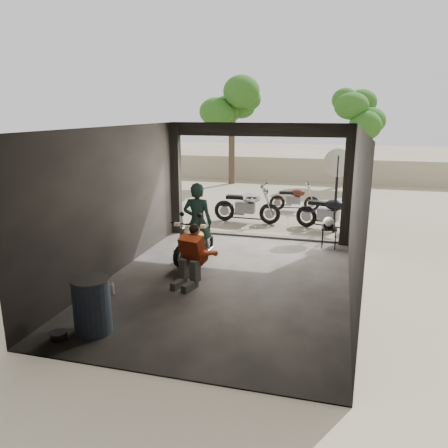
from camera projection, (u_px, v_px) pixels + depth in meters
The scene contains 16 objects.
ground at pixel (226, 282), 9.21m from camera, with size 80.00×80.00×0.00m, color #7A6D56.
garage at pixel (233, 218), 9.40m from camera, with size 7.00×7.13×3.20m.
boundary_wall at pixel (296, 170), 22.15m from camera, with size 18.00×0.30×1.20m, color gray.
tree_left at pixel (232, 100), 20.64m from camera, with size 2.20×2.20×5.60m.
tree_right at pixel (358, 109), 20.70m from camera, with size 2.20×2.20×5.00m.
main_bike at pixel (199, 241), 10.15m from camera, with size 0.69×1.68×1.12m, color #EFECCA, non-canonical shape.
left_bike at pixel (194, 240), 10.50m from camera, with size 0.61×1.49×1.01m, color black, non-canonical shape.
outside_bike_a at pixel (247, 203), 13.96m from camera, with size 0.78×1.90×1.28m, color black, non-canonical shape.
outside_bike_b at pixel (295, 197), 15.63m from camera, with size 0.64×1.54×1.04m, color #40190F, non-canonical shape.
outside_bike_c at pixel (330, 210), 13.01m from camera, with size 0.78×1.88×1.27m, color black, non-canonical shape.
rider at pixel (198, 222), 10.29m from camera, with size 0.69×0.46×1.91m, color black.
mechanic at pixel (189, 258), 8.84m from camera, with size 0.63×0.85×1.24m, color #C24419, non-canonical shape.
stool at pixel (329, 231), 11.39m from camera, with size 0.40×0.40×0.55m.
helmet at pixel (329, 222), 11.37m from camera, with size 0.30×0.31×0.28m, color white.
oil_drum at pixel (92, 307), 7.00m from camera, with size 0.60×0.60×0.93m, color #3E5069.
sign_post at pixel (337, 176), 12.55m from camera, with size 0.83×0.08×2.48m.
Camera 1 is at (2.17, -8.32, 3.51)m, focal length 35.00 mm.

